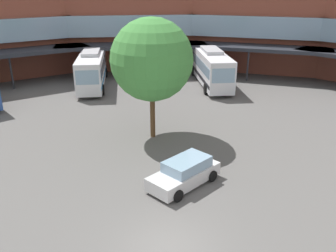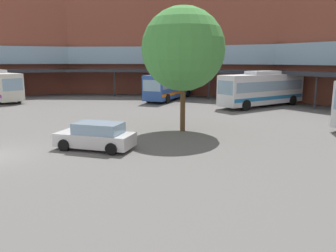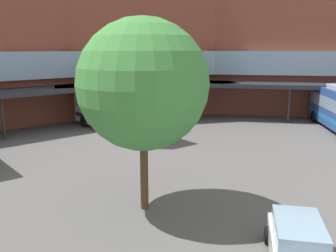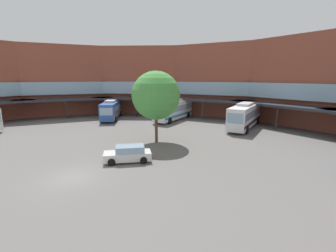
% 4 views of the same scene
% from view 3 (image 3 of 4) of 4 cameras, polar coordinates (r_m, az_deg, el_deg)
% --- Properties ---
extents(station_building, '(79.26, 49.33, 14.22)m').
position_cam_3_polar(station_building, '(24.28, -7.15, 10.86)').
color(station_building, brown).
rests_on(station_building, ground).
extents(bus_0, '(4.67, 12.00, 3.93)m').
position_cam_3_polar(bus_0, '(32.45, -7.72, 2.46)').
color(bus_0, white).
rests_on(bus_0, ground).
extents(parked_car, '(4.18, 4.54, 1.53)m').
position_cam_3_polar(parked_car, '(13.85, 19.39, -16.98)').
color(parked_car, silver).
rests_on(parked_car, ground).
extents(plaza_tree, '(5.75, 5.75, 8.60)m').
position_cam_3_polar(plaza_tree, '(16.12, -3.86, 6.36)').
color(plaza_tree, brown).
rests_on(plaza_tree, ground).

